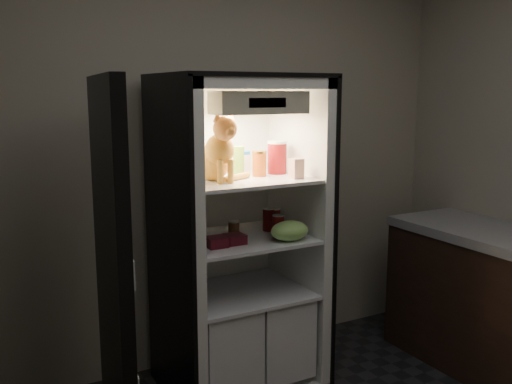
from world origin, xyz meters
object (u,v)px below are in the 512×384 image
Objects in this scene: parmesan_shaker at (239,161)px; berry_box_right at (235,239)px; salsa_jar at (259,163)px; berry_box_left at (216,242)px; condiment_jar at (234,228)px; mayo_tub at (242,162)px; soda_can_b at (275,219)px; tabby_cat at (216,155)px; refrigerator at (237,259)px; cream_carton at (296,168)px; soda_can_a at (269,219)px; soda_can_c at (278,226)px; grape_bag at (290,231)px; pepper_jar at (277,157)px.

berry_box_right is at bearing -123.40° from parmesan_shaker.
parmesan_shaker is at bearing 56.60° from berry_box_right.
berry_box_left is (-0.34, -0.12, -0.40)m from salsa_jar.
salsa_jar is 0.41m from condiment_jar.
soda_can_b is at bearing -32.96° from mayo_tub.
berry_box_left is at bearing -138.38° from condiment_jar.
tabby_cat reaches higher than salsa_jar.
refrigerator is 0.66m from cream_carton.
tabby_cat reaches higher than soda_can_a.
soda_can_c is (0.07, -0.11, -0.36)m from salsa_jar.
cream_carton is 1.23× the size of condiment_jar.
parmesan_shaker reaches higher than soda_can_b.
berry_box_left is at bearing -159.55° from soda_can_b.
tabby_cat is 0.31m from salsa_jar.
salsa_jar is at bearing 122.57° from soda_can_c.
parmesan_shaker is at bearing 24.49° from condiment_jar.
refrigerator is at bearing 27.59° from tabby_cat.
soda_can_a is (0.10, 0.06, -0.36)m from salsa_jar.
condiment_jar is at bearing 143.86° from soda_can_c.
berry_box_right is (-0.30, 0.09, -0.03)m from grape_bag.
grape_bag is (0.08, -0.20, -0.37)m from salsa_jar.
refrigerator is 0.34m from berry_box_left.
soda_can_b is at bearing 114.96° from pepper_jar.
condiment_jar is (-0.21, 0.15, -0.02)m from soda_can_c.
cream_carton is (0.24, -0.24, -0.03)m from parmesan_shaker.
soda_can_a is 0.61× the size of grape_bag.
mayo_tub is 0.45m from soda_can_c.
berry_box_right is (0.07, -0.07, -0.47)m from tabby_cat.
berry_box_left is (-0.04, -0.08, -0.47)m from tabby_cat.
cream_carton is (0.26, -0.24, 0.55)m from refrigerator.
soda_can_b is at bearing -3.61° from soda_can_a.
tabby_cat reaches higher than pepper_jar.
pepper_jar reaches higher than cream_carton.
soda_can_a is 0.47m from berry_box_left.
cream_carton is (0.44, -0.13, -0.09)m from tabby_cat.
soda_can_c is (-0.07, -0.16, -0.00)m from soda_can_b.
refrigerator is 0.31m from soda_can_a.
grape_bag is 2.14× the size of berry_box_right.
parmesan_shaker is at bearing 176.36° from soda_can_b.
soda_can_b is at bearing 24.99° from berry_box_right.
pepper_jar is 0.66m from berry_box_left.
pepper_jar is at bearing 18.73° from berry_box_left.
pepper_jar is (0.24, -0.03, 0.01)m from parmesan_shaker.
soda_can_b is at bearing -3.64° from parmesan_shaker.
grape_bag is (0.02, -0.10, -0.01)m from soda_can_c.
refrigerator is 17.19× the size of berry_box_left.
berry_box_left is at bearing 169.30° from grape_bag.
soda_can_c is at bearing 138.63° from cream_carton.
grape_bag is at bearing -52.85° from refrigerator.
refrigerator is 4.80× the size of tabby_cat.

